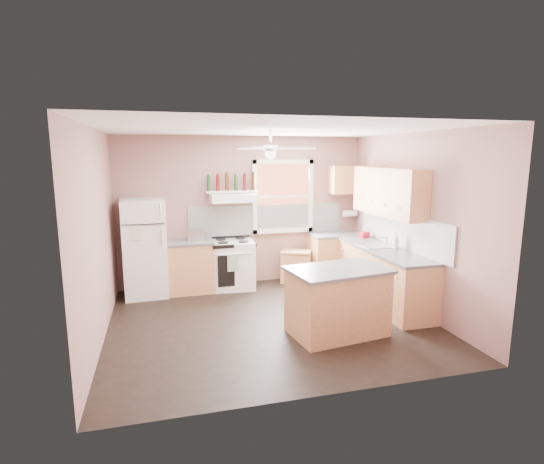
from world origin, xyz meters
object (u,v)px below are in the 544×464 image
object	(u,v)px
stove	(232,264)
cart	(296,268)
toaster	(196,235)
refrigerator	(144,248)
island	(337,303)

from	to	relation	value
stove	cart	size ratio (longest dim) A/B	1.58
toaster	stove	xyz separation A→B (m)	(0.63, -0.02, -0.56)
refrigerator	toaster	bearing A→B (deg)	0.30
stove	island	xyz separation A→B (m)	(1.02, -2.34, 0.00)
stove	cart	world-z (taller)	stove
toaster	island	xyz separation A→B (m)	(1.65, -2.36, -0.56)
refrigerator	island	xyz separation A→B (m)	(2.51, -2.30, -0.39)
refrigerator	cart	size ratio (longest dim) A/B	3.01
refrigerator	island	world-z (taller)	refrigerator
cart	refrigerator	bearing A→B (deg)	-154.41
toaster	refrigerator	bearing A→B (deg)	-177.75
toaster	island	size ratio (longest dim) A/B	0.23
cart	island	distance (m)	2.40
refrigerator	stove	xyz separation A→B (m)	(1.49, 0.04, -0.39)
stove	refrigerator	bearing A→B (deg)	-173.90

